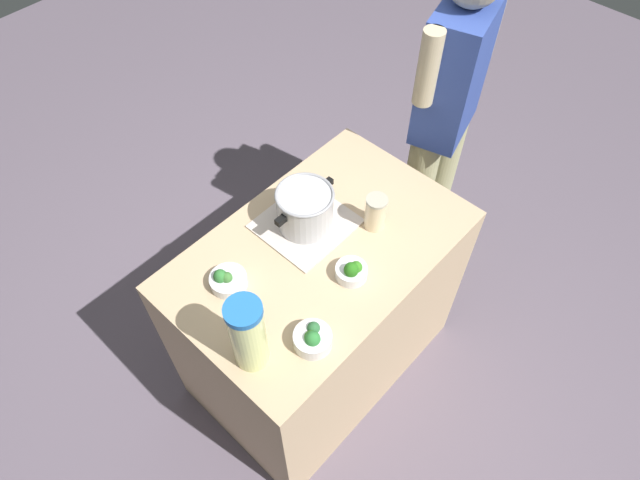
% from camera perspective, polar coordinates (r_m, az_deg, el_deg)
% --- Properties ---
extents(ground_plane, '(8.00, 8.00, 0.00)m').
position_cam_1_polar(ground_plane, '(2.79, 0.00, -12.01)').
color(ground_plane, slate).
extents(counter_slab, '(1.11, 0.71, 0.91)m').
position_cam_1_polar(counter_slab, '(2.39, 0.00, -7.35)').
color(counter_slab, tan).
rests_on(counter_slab, ground_plane).
extents(dish_cloth, '(0.33, 0.31, 0.01)m').
position_cam_1_polar(dish_cloth, '(2.07, -1.50, 1.71)').
color(dish_cloth, beige).
rests_on(dish_cloth, counter_slab).
extents(cooking_pot, '(0.28, 0.21, 0.16)m').
position_cam_1_polar(cooking_pot, '(2.00, -1.56, 3.31)').
color(cooking_pot, '#B7B7BC').
rests_on(cooking_pot, dish_cloth).
extents(lemonade_pitcher, '(0.11, 0.11, 0.30)m').
position_cam_1_polar(lemonade_pitcher, '(1.66, -7.44, -9.63)').
color(lemonade_pitcher, '#DBE791').
rests_on(lemonade_pitcher, counter_slab).
extents(mason_jar, '(0.08, 0.08, 0.15)m').
position_cam_1_polar(mason_jar, '(2.02, 5.76, 2.85)').
color(mason_jar, beige).
rests_on(mason_jar, counter_slab).
extents(broccoli_bowl_front, '(0.11, 0.11, 0.08)m').
position_cam_1_polar(broccoli_bowl_front, '(1.91, 3.32, -3.21)').
color(broccoli_bowl_front, silver).
rests_on(broccoli_bowl_front, counter_slab).
extents(broccoli_bowl_center, '(0.13, 0.13, 0.08)m').
position_cam_1_polar(broccoli_bowl_center, '(1.92, -9.56, -4.10)').
color(broccoli_bowl_center, silver).
rests_on(broccoli_bowl_center, counter_slab).
extents(broccoli_bowl_back, '(0.13, 0.13, 0.08)m').
position_cam_1_polar(broccoli_bowl_back, '(1.77, -0.77, -10.14)').
color(broccoli_bowl_back, silver).
rests_on(broccoli_bowl_back, counter_slab).
extents(person_cook, '(0.50, 0.28, 1.67)m').
position_cam_1_polar(person_cook, '(2.50, 12.54, 11.63)').
color(person_cook, tan).
rests_on(person_cook, ground_plane).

